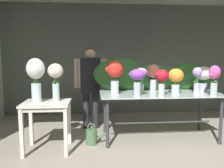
{
  "coord_description": "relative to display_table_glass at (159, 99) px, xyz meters",
  "views": [
    {
      "loc": [
        -0.72,
        -2.3,
        1.42
      ],
      "look_at": [
        -0.43,
        1.16,
        0.98
      ],
      "focal_mm": 36.52,
      "sensor_mm": 36.0,
      "label": 1
    }
  ],
  "objects": [
    {
      "name": "vase_crimson_peonies",
      "position": [
        -0.08,
        -0.38,
        0.38
      ],
      "size": [
        0.21,
        0.19,
        0.42
      ],
      "color": "silver",
      "rests_on": "display_table_glass"
    },
    {
      "name": "vase_white_roses_tall",
      "position": [
        -1.94,
        -0.37,
        0.45
      ],
      "size": [
        0.26,
        0.26,
        0.64
      ],
      "color": "silver",
      "rests_on": "side_table_white"
    },
    {
      "name": "side_table_white",
      "position": [
        -1.8,
        -0.37,
        -0.05
      ],
      "size": [
        0.68,
        0.56,
        0.74
      ],
      "color": "silver",
      "rests_on": "ground"
    },
    {
      "name": "vase_lilac_freesia",
      "position": [
        0.61,
        -0.08,
        0.37
      ],
      "size": [
        0.16,
        0.16,
        0.43
      ],
      "color": "silver",
      "rests_on": "display_table_glass"
    },
    {
      "name": "wall_back",
      "position": [
        -0.4,
        1.82,
        0.63
      ],
      "size": [
        5.77,
        0.12,
        2.62
      ],
      "primitive_type": "cube",
      "color": "slate",
      "rests_on": "ground"
    },
    {
      "name": "ground_plane",
      "position": [
        -0.4,
        0.2,
        -0.68
      ],
      "size": [
        7.5,
        7.5,
        0.0
      ],
      "primitive_type": "plane",
      "color": "#9E9384"
    },
    {
      "name": "vase_violet_anemones",
      "position": [
        -0.45,
        -0.36,
        0.39
      ],
      "size": [
        0.27,
        0.24,
        0.42
      ],
      "color": "silver",
      "rests_on": "display_table_glass"
    },
    {
      "name": "vase_coral_roses",
      "position": [
        -0.07,
        0.16,
        0.41
      ],
      "size": [
        0.24,
        0.23,
        0.47
      ],
      "color": "silver",
      "rests_on": "display_table_glass"
    },
    {
      "name": "vase_cream_lisianthus_tall",
      "position": [
        -1.67,
        -0.31,
        0.42
      ],
      "size": [
        0.22,
        0.22,
        0.56
      ],
      "color": "silver",
      "rests_on": "side_table_white"
    },
    {
      "name": "florist",
      "position": [
        -1.16,
        0.63,
        0.28
      ],
      "size": [
        0.62,
        0.24,
        1.55
      ],
      "color": "#232328",
      "rests_on": "ground"
    },
    {
      "name": "vase_ivory_stock",
      "position": [
        0.81,
        0.1,
        0.4
      ],
      "size": [
        0.34,
        0.32,
        0.43
      ],
      "color": "silver",
      "rests_on": "display_table_glass"
    },
    {
      "name": "watering_can",
      "position": [
        -1.15,
        -0.19,
        -0.55
      ],
      "size": [
        0.35,
        0.18,
        0.34
      ],
      "color": "#4C704C",
      "rests_on": "ground"
    },
    {
      "name": "display_table_glass",
      "position": [
        0.0,
        0.0,
        0.0
      ],
      "size": [
        2.01,
        0.92,
        0.8
      ],
      "color": "silver",
      "rests_on": "ground"
    },
    {
      "name": "vase_blush_snapdragons",
      "position": [
        -0.33,
        -0.04,
        0.39
      ],
      "size": [
        0.2,
        0.19,
        0.43
      ],
      "color": "silver",
      "rests_on": "display_table_glass"
    },
    {
      "name": "vase_fuchsia_hydrangea",
      "position": [
        0.75,
        -0.37,
        0.4
      ],
      "size": [
        0.19,
        0.17,
        0.47
      ],
      "color": "silver",
      "rests_on": "display_table_glass"
    },
    {
      "name": "vase_sunset_ranunculus",
      "position": [
        0.19,
        -0.23,
        0.37
      ],
      "size": [
        0.24,
        0.24,
        0.42
      ],
      "color": "silver",
      "rests_on": "display_table_glass"
    },
    {
      "name": "foliage_backdrop",
      "position": [
        -0.07,
        0.34,
        0.37
      ],
      "size": [
        2.24,
        0.29,
        0.57
      ],
      "color": "#2D6028",
      "rests_on": "display_table_glass"
    },
    {
      "name": "vase_scarlet_lilies",
      "position": [
        -0.77,
        -0.07,
        0.45
      ],
      "size": [
        0.29,
        0.26,
        0.54
      ],
      "color": "silver",
      "rests_on": "display_table_glass"
    }
  ]
}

